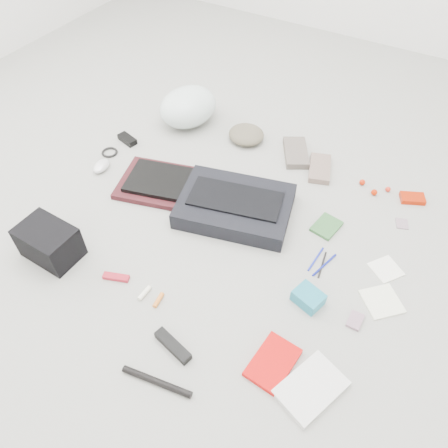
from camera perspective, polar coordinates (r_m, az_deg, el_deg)
The scene contains 33 objects.
ground_plane at distance 1.83m, azimuth 0.00°, elevation -1.05°, with size 4.00×4.00×0.00m, color gray.
messenger_bag at distance 1.87m, azimuth 1.46°, elevation 2.36°, with size 0.47×0.34×0.08m, color black.
bag_flap at distance 1.84m, azimuth 1.49°, elevation 3.33°, with size 0.39×0.18×0.01m, color black.
laptop_sleeve at distance 2.03m, azimuth -8.16°, elevation 5.19°, with size 0.38×0.28×0.03m, color #3E1418.
laptop at distance 2.02m, azimuth -8.23°, elevation 5.67°, with size 0.30×0.22×0.02m, color black.
bike_helmet at distance 2.37m, azimuth -4.72°, elevation 15.01°, with size 0.26×0.32×0.19m, color white.
beanie at distance 2.27m, azimuth 2.93°, elevation 11.59°, with size 0.19×0.18×0.06m, color brown.
mitten_left at distance 2.21m, azimuth 9.36°, elevation 9.18°, with size 0.11×0.22×0.03m, color #635950.
mitten_right at distance 2.14m, azimuth 12.40°, elevation 7.10°, with size 0.10×0.19×0.03m, color #80675B.
power_brick at distance 2.32m, azimuth -12.52°, elevation 10.75°, with size 0.11×0.05×0.03m, color black.
cable_coil at distance 2.27m, azimuth -14.71°, elevation 9.04°, with size 0.08×0.08×0.01m, color black.
mouse at distance 2.18m, azimuth -15.74°, elevation 7.31°, with size 0.06×0.10×0.04m, color silver.
camera_bag at distance 1.83m, azimuth -21.85°, elevation -2.23°, with size 0.22×0.15×0.14m, color black.
multitool at distance 1.72m, azimuth -13.91°, elevation -6.75°, with size 0.10×0.03×0.02m, color maroon.
toiletry_tube_white at distance 1.66m, azimuth -10.35°, elevation -8.86°, with size 0.02×0.02×0.06m, color white.
toiletry_tube_orange at distance 1.63m, azimuth -8.56°, elevation -9.80°, with size 0.02×0.02×0.06m, color orange.
u_lock at distance 1.53m, azimuth -6.69°, elevation -15.50°, with size 0.15×0.04×0.03m, color black.
bike_pump at distance 1.49m, azimuth -8.76°, elevation -19.68°, with size 0.02×0.02×0.24m, color black.
book_red at distance 1.51m, azimuth 6.39°, elevation -17.54°, with size 0.12×0.18×0.02m, color red.
book_white at distance 1.49m, azimuth 11.30°, elevation -20.26°, with size 0.14×0.21×0.02m, color silver.
notepad at distance 1.89m, azimuth 13.24°, elevation -0.30°, with size 0.09×0.12×0.01m, color #2D5C2D.
pen_blue at distance 1.77m, azimuth 11.90°, elevation -4.50°, with size 0.01×0.01×0.13m, color #1824A5.
pen_black at distance 1.76m, azimuth 12.71°, elevation -5.23°, with size 0.01×0.01×0.13m, color black.
pen_navy at distance 1.76m, azimuth 12.97°, elevation -5.24°, with size 0.01×0.01×0.15m, color navy.
accordion_wallet at distance 1.63m, azimuth 10.95°, elevation -9.42°, with size 0.10×0.08×0.05m, color teal.
card_deck at distance 1.64m, azimuth 16.76°, elevation -11.98°, with size 0.05×0.07×0.01m, color gray.
napkin_top at distance 1.81m, azimuth 20.39°, elevation -5.56°, with size 0.10×0.10×0.01m, color white.
napkin_bottom at distance 1.72m, azimuth 19.92°, elevation -9.48°, with size 0.13×0.13×0.01m, color silver.
lollipop_a at distance 2.12m, azimuth 17.61°, elevation 5.23°, with size 0.03×0.03×0.03m, color #B92005.
lollipop_b at distance 2.08m, azimuth 19.03°, elevation 3.93°, with size 0.03×0.03×0.03m, color #B21D00.
lollipop_c at distance 2.12m, azimuth 20.63°, elevation 4.26°, with size 0.02×0.02×0.02m, color red.
altoids_tin at distance 2.12m, azimuth 23.39°, elevation 3.11°, with size 0.10×0.07×0.02m, color #A61D03.
stamp_sheet at distance 2.00m, azimuth 22.23°, elevation 0.04°, with size 0.05×0.06×0.00m, color gray.
Camera 1 is at (0.60, -1.03, 1.38)m, focal length 35.00 mm.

